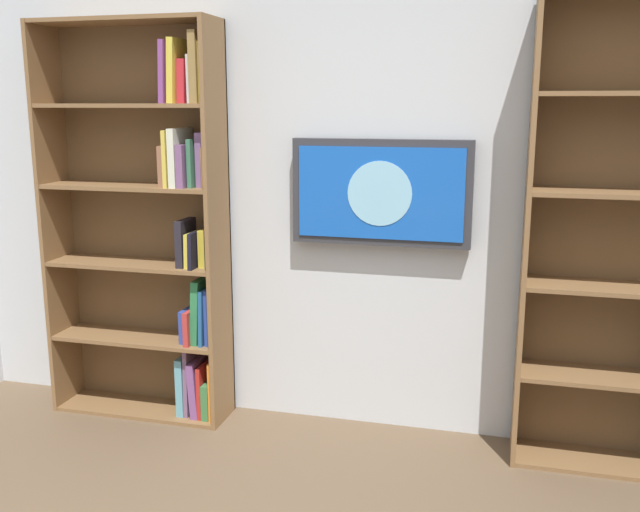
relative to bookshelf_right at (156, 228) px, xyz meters
The scene contains 3 objects.
wall_back 1.15m from the bookshelf_right, behind, with size 4.52×0.06×2.70m, color silver.
bookshelf_right is the anchor object (origin of this frame).
wall_mounted_tv 1.16m from the bookshelf_right, behind, with size 0.86×0.07×0.50m.
Camera 1 is at (-0.64, 1.16, 1.61)m, focal length 39.80 mm.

